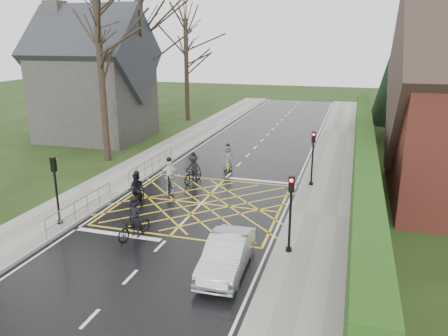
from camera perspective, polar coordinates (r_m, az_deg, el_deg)
The scene contains 22 objects.
ground at distance 22.40m, azimuth -2.99°, elevation -4.66°, with size 120.00×120.00×0.00m, color black.
road at distance 22.39m, azimuth -2.99°, elevation -4.65°, with size 9.00×80.00×0.01m, color black.
sidewalk_right at distance 21.24m, azimuth 12.54°, elevation -6.05°, with size 3.00×80.00×0.15m, color gray.
sidewalk_left at distance 24.93m, azimuth -16.11°, elevation -2.89°, with size 3.00×80.00×0.15m, color gray.
stone_wall at distance 26.79m, azimuth 17.34°, elevation -1.03°, with size 0.50×38.00×0.70m, color slate.
hedge at distance 26.34m, azimuth 17.67°, elevation 2.60°, with size 0.90×38.00×2.80m, color #173B10.
conifer at distance 45.89m, azimuth 21.67°, elevation 11.54°, with size 4.60×4.60×10.00m.
church at distance 37.91m, azimuth -16.69°, elevation 11.08°, with size 8.80×7.80×11.00m.
tree_near at distance 30.28m, azimuth -16.04°, elevation 15.59°, with size 9.24×9.24×11.44m.
tree_mid at distance 37.74m, azimuth -10.74°, elevation 17.09°, with size 10.08×10.08×12.48m.
tree_far at distance 44.76m, azimuth -4.99°, elevation 15.33°, with size 8.40×8.40×10.40m.
railing_south at distance 21.26m, azimuth -18.20°, elevation -4.44°, with size 0.05×5.04×1.03m.
railing_north at distance 27.39m, azimuth -9.39°, elevation 0.85°, with size 0.05×6.04×1.03m.
traffic_light_ne at distance 24.77m, azimuth 11.48°, elevation 1.16°, with size 0.24×0.31×3.21m.
traffic_light_se at distance 16.84m, azimuth 8.64°, elevation -6.10°, with size 0.24×0.31×3.21m.
traffic_light_sw at distance 20.48m, azimuth -21.02°, elevation -2.90°, with size 0.24×0.31×3.21m.
cyclist_rear at distance 18.89m, azimuth -11.61°, elevation -7.23°, with size 1.15×1.95×1.79m.
cyclist_back at distance 22.12m, azimuth -11.28°, elevation -3.28°, with size 0.90×1.93×1.89m.
cyclist_mid at distance 25.54m, azimuth -4.02°, elevation -0.42°, with size 1.16×1.93×1.80m.
cyclist_front at distance 23.88m, azimuth -7.16°, elevation -1.52°, with size 1.25×2.07×2.00m.
cyclist_lead at distance 27.92m, azimuth 0.48°, elevation 0.96°, with size 1.16×1.86×1.71m.
car at distance 15.96m, azimuth 0.36°, elevation -11.24°, with size 1.38×3.96×1.31m, color silver.
Camera 1 is at (7.10, -19.64, 8.09)m, focal length 35.00 mm.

